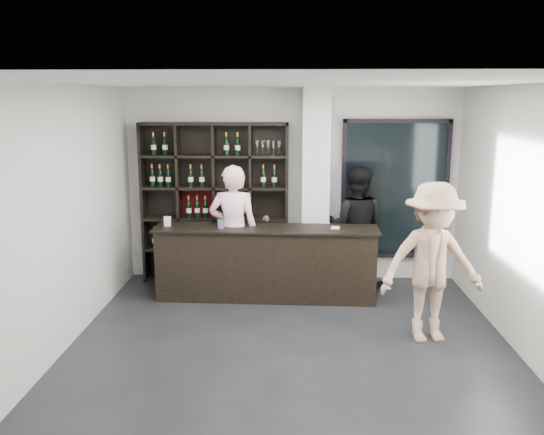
{
  "coord_description": "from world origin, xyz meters",
  "views": [
    {
      "loc": [
        0.01,
        -5.92,
        2.75
      ],
      "look_at": [
        -0.24,
        1.1,
        1.29
      ],
      "focal_mm": 38.0,
      "sensor_mm": 36.0,
      "label": 1
    }
  ],
  "objects_px": {
    "tasting_counter": "(266,263)",
    "customer": "(432,263)",
    "taster_pink": "(234,231)",
    "wine_shelf": "(215,203)",
    "taster_black": "(356,227)"
  },
  "relations": [
    {
      "from": "taster_pink",
      "to": "taster_black",
      "type": "xyz_separation_m",
      "value": [
        1.75,
        0.51,
        -0.03
      ]
    },
    {
      "from": "tasting_counter",
      "to": "customer",
      "type": "bearing_deg",
      "value": -33.15
    },
    {
      "from": "wine_shelf",
      "to": "taster_pink",
      "type": "distance_m",
      "value": 0.83
    },
    {
      "from": "wine_shelf",
      "to": "customer",
      "type": "bearing_deg",
      "value": -38.23
    },
    {
      "from": "taster_pink",
      "to": "tasting_counter",
      "type": "bearing_deg",
      "value": 168.44
    },
    {
      "from": "tasting_counter",
      "to": "customer",
      "type": "relative_size",
      "value": 1.67
    },
    {
      "from": "customer",
      "to": "taster_black",
      "type": "bearing_deg",
      "value": 100.01
    },
    {
      "from": "tasting_counter",
      "to": "taster_black",
      "type": "distance_m",
      "value": 1.49
    },
    {
      "from": "taster_pink",
      "to": "taster_black",
      "type": "bearing_deg",
      "value": -162.25
    },
    {
      "from": "wine_shelf",
      "to": "tasting_counter",
      "type": "height_order",
      "value": "wine_shelf"
    },
    {
      "from": "taster_pink",
      "to": "customer",
      "type": "bearing_deg",
      "value": 150.23
    },
    {
      "from": "wine_shelf",
      "to": "taster_pink",
      "type": "height_order",
      "value": "wine_shelf"
    },
    {
      "from": "taster_black",
      "to": "taster_pink",
      "type": "bearing_deg",
      "value": 31.26
    },
    {
      "from": "tasting_counter",
      "to": "taster_pink",
      "type": "distance_m",
      "value": 0.63
    },
    {
      "from": "tasting_counter",
      "to": "customer",
      "type": "height_order",
      "value": "customer"
    }
  ]
}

